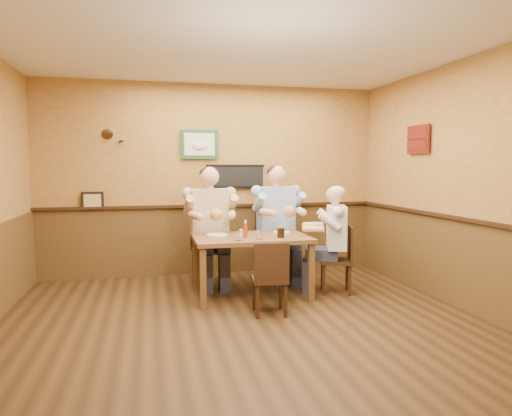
# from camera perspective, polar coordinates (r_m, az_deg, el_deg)

# --- Properties ---
(room) EXTENTS (5.02, 5.03, 2.81)m
(room) POSITION_cam_1_polar(r_m,az_deg,el_deg) (4.53, 0.27, 6.28)
(room) COLOR #301F0E
(room) RESTS_ON ground
(dining_table) EXTENTS (1.40, 0.90, 0.75)m
(dining_table) POSITION_cam_1_polar(r_m,az_deg,el_deg) (5.61, -0.62, -4.46)
(dining_table) COLOR brown
(dining_table) RESTS_ON ground
(chair_back_left) EXTENTS (0.48, 0.48, 1.01)m
(chair_back_left) POSITION_cam_1_polar(r_m,az_deg,el_deg) (6.20, -5.80, -5.02)
(chair_back_left) COLOR #341F10
(chair_back_left) RESTS_ON ground
(chair_back_right) EXTENTS (0.51, 0.51, 1.02)m
(chair_back_right) POSITION_cam_1_polar(r_m,az_deg,el_deg) (6.47, 2.49, -4.50)
(chair_back_right) COLOR #341F10
(chair_back_right) RESTS_ON ground
(chair_right_end) EXTENTS (0.50, 0.50, 0.85)m
(chair_right_end) POSITION_cam_1_polar(r_m,az_deg,el_deg) (5.91, 9.96, -6.32)
(chair_right_end) COLOR #341F10
(chair_right_end) RESTS_ON ground
(chair_near_side) EXTENTS (0.41, 0.41, 0.81)m
(chair_near_side) POSITION_cam_1_polar(r_m,az_deg,el_deg) (5.00, 1.67, -8.65)
(chair_near_side) COLOR #341F10
(chair_near_side) RESTS_ON ground
(diner_tan_shirt) EXTENTS (0.69, 0.69, 1.44)m
(diner_tan_shirt) POSITION_cam_1_polar(r_m,az_deg,el_deg) (6.16, -5.82, -3.04)
(diner_tan_shirt) COLOR beige
(diner_tan_shirt) RESTS_ON ground
(diner_blue_polo) EXTENTS (0.73, 0.73, 1.45)m
(diner_blue_polo) POSITION_cam_1_polar(r_m,az_deg,el_deg) (6.44, 2.50, -2.59)
(diner_blue_polo) COLOR #91AFDA
(diner_blue_polo) RESTS_ON ground
(diner_white_elder) EXTENTS (0.71, 0.71, 1.22)m
(diner_white_elder) POSITION_cam_1_polar(r_m,az_deg,el_deg) (5.88, 9.99, -4.58)
(diner_white_elder) COLOR silver
(diner_white_elder) RESTS_ON ground
(water_glass_left) EXTENTS (0.09, 0.09, 0.11)m
(water_glass_left) POSITION_cam_1_polar(r_m,az_deg,el_deg) (5.26, -2.21, -3.51)
(water_glass_left) COLOR white
(water_glass_left) RESTS_ON dining_table
(water_glass_mid) EXTENTS (0.08, 0.08, 0.11)m
(water_glass_mid) POSITION_cam_1_polar(r_m,az_deg,el_deg) (5.33, 0.49, -3.36)
(water_glass_mid) COLOR white
(water_glass_mid) RESTS_ON dining_table
(cola_tumbler) EXTENTS (0.10, 0.10, 0.12)m
(cola_tumbler) POSITION_cam_1_polar(r_m,az_deg,el_deg) (5.48, 3.12, -3.11)
(cola_tumbler) COLOR black
(cola_tumbler) RESTS_ON dining_table
(hot_sauce_bottle) EXTENTS (0.05, 0.05, 0.19)m
(hot_sauce_bottle) POSITION_cam_1_polar(r_m,az_deg,el_deg) (5.49, -1.33, -2.71)
(hot_sauce_bottle) COLOR #B12D12
(hot_sauce_bottle) RESTS_ON dining_table
(salt_shaker) EXTENTS (0.04, 0.04, 0.09)m
(salt_shaker) POSITION_cam_1_polar(r_m,az_deg,el_deg) (5.57, -1.88, -3.12)
(salt_shaker) COLOR white
(salt_shaker) RESTS_ON dining_table
(pepper_shaker) EXTENTS (0.04, 0.04, 0.09)m
(pepper_shaker) POSITION_cam_1_polar(r_m,az_deg,el_deg) (5.53, -1.26, -3.17)
(pepper_shaker) COLOR black
(pepper_shaker) RESTS_ON dining_table
(plate_far_left) EXTENTS (0.28, 0.28, 0.02)m
(plate_far_left) POSITION_cam_1_polar(r_m,az_deg,el_deg) (5.66, -4.91, -3.36)
(plate_far_left) COLOR silver
(plate_far_left) RESTS_ON dining_table
(plate_far_right) EXTENTS (0.24, 0.24, 0.01)m
(plate_far_right) POSITION_cam_1_polar(r_m,az_deg,el_deg) (5.89, 3.21, -3.04)
(plate_far_right) COLOR white
(plate_far_right) RESTS_ON dining_table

